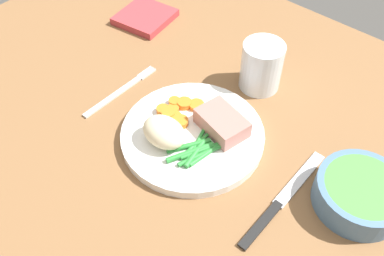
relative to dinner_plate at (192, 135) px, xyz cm
name	(u,v)px	position (x,y,z in cm)	size (l,w,h in cm)	color
dining_table	(200,147)	(1.67, 0.13, -1.80)	(120.00, 90.00, 2.00)	brown
dinner_plate	(192,135)	(0.00, 0.00, 0.00)	(23.01, 23.01, 1.60)	white
meat_portion	(222,123)	(3.11, 3.62, 2.26)	(8.06, 5.38, 2.92)	#B2756B
mashed_potatoes	(164,132)	(-2.07, -4.14, 2.87)	(7.31, 5.38, 4.14)	beige
carrot_slices	(177,111)	(-4.58, 1.50, 1.28)	(6.28, 7.38, 1.10)	orange
green_beans	(197,150)	(3.17, -2.51, 1.18)	(5.99, 9.06, 0.87)	#2D8C38
fork	(120,91)	(-16.83, -0.26, -0.60)	(1.44, 16.60, 0.40)	silver
knife	(282,200)	(17.36, -0.29, -0.60)	(1.70, 20.50, 0.64)	black
water_glass	(261,69)	(0.73, 17.61, 2.95)	(7.27, 7.27, 8.84)	silver
salad_bowl	(361,193)	(25.44, 6.51, 1.61)	(12.70, 12.70, 4.27)	#4C7299
napkin	(145,17)	(-29.46, 18.46, -0.05)	(10.48, 10.71, 1.50)	#B2383D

